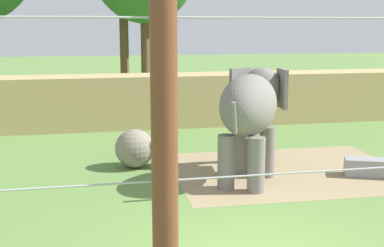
# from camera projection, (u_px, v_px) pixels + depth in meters

# --- Properties ---
(dirt_patch) EXTENTS (5.99, 4.77, 0.01)m
(dirt_patch) POSITION_uv_depth(u_px,v_px,m) (288.00, 171.00, 13.32)
(dirt_patch) COLOR #937F5B
(dirt_patch) RESTS_ON ground
(embankment_wall) EXTENTS (36.00, 1.80, 1.91)m
(embankment_wall) POSITION_uv_depth(u_px,v_px,m) (157.00, 100.00, 19.30)
(embankment_wall) COLOR tan
(embankment_wall) RESTS_ON ground
(elephant) EXTENTS (2.56, 3.23, 2.65)m
(elephant) POSITION_uv_depth(u_px,v_px,m) (251.00, 108.00, 12.26)
(elephant) COLOR slate
(elephant) RESTS_ON ground
(enrichment_ball) EXTENTS (1.03, 1.03, 1.03)m
(enrichment_ball) POSITION_uv_depth(u_px,v_px,m) (135.00, 148.00, 13.56)
(enrichment_ball) COLOR gray
(enrichment_ball) RESTS_ON ground
(cable_fence) EXTENTS (12.77, 0.26, 3.91)m
(cable_fence) POSITION_uv_depth(u_px,v_px,m) (343.00, 195.00, 5.32)
(cable_fence) COLOR brown
(cable_fence) RESTS_ON ground
(feed_trough) EXTENTS (1.48, 1.00, 0.44)m
(feed_trough) POSITION_uv_depth(u_px,v_px,m) (374.00, 168.00, 12.79)
(feed_trough) COLOR gray
(feed_trough) RESTS_ON ground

